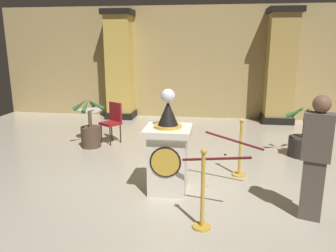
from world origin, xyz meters
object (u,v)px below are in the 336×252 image
(pedestal_clock, at_px, (168,152))
(potted_palm_right, at_px, (303,142))
(cafe_chair_red, at_px, (113,119))
(stanchion_near, at_px, (202,201))
(cafe_table, at_px, (91,121))
(bystander_guest, at_px, (316,155))
(potted_palm_left, at_px, (91,132))
(stanchion_far, at_px, (240,156))

(pedestal_clock, distance_m, potted_palm_right, 3.35)
(potted_palm_right, distance_m, cafe_chair_red, 4.31)
(pedestal_clock, xyz_separation_m, potted_palm_right, (2.60, 2.10, -0.34))
(stanchion_near, relative_size, cafe_table, 1.40)
(pedestal_clock, distance_m, cafe_table, 3.47)
(bystander_guest, bearing_deg, potted_palm_right, 78.25)
(stanchion_near, distance_m, potted_palm_right, 3.73)
(potted_palm_right, distance_m, cafe_table, 4.90)
(bystander_guest, xyz_separation_m, cafe_chair_red, (-3.72, 3.14, -0.33))
(pedestal_clock, relative_size, potted_palm_left, 1.44)
(stanchion_far, relative_size, potted_palm_left, 0.92)
(potted_palm_left, bearing_deg, bystander_guest, -33.21)
(potted_palm_left, xyz_separation_m, cafe_table, (-0.19, 0.53, 0.14))
(potted_palm_left, relative_size, cafe_chair_red, 1.20)
(cafe_chair_red, bearing_deg, potted_palm_left, -131.81)
(potted_palm_right, bearing_deg, bystander_guest, -101.75)
(pedestal_clock, xyz_separation_m, bystander_guest, (2.04, -0.60, 0.25))
(potted_palm_right, bearing_deg, cafe_table, 173.78)
(potted_palm_left, distance_m, potted_palm_right, 4.68)
(bystander_guest, bearing_deg, stanchion_far, 121.19)
(pedestal_clock, distance_m, stanchion_near, 1.23)
(stanchion_far, bearing_deg, stanchion_near, -108.00)
(stanchion_near, distance_m, cafe_table, 4.66)
(cafe_table, relative_size, cafe_chair_red, 0.80)
(stanchion_near, relative_size, potted_palm_right, 0.97)
(potted_palm_left, height_order, cafe_chair_red, potted_palm_left)
(potted_palm_left, height_order, potted_palm_right, potted_palm_left)
(stanchion_near, xyz_separation_m, stanchion_far, (0.60, 1.85, -0.01))
(stanchion_far, distance_m, cafe_chair_red, 3.36)
(stanchion_near, distance_m, stanchion_far, 1.94)
(stanchion_far, height_order, cafe_table, stanchion_far)
(potted_palm_right, height_order, cafe_chair_red, potted_palm_right)
(potted_palm_right, distance_m, bystander_guest, 2.82)
(pedestal_clock, bearing_deg, potted_palm_left, 134.80)
(cafe_table, bearing_deg, pedestal_clock, -49.16)
(bystander_guest, bearing_deg, pedestal_clock, 163.58)
(stanchion_near, height_order, stanchion_far, stanchion_near)
(potted_palm_left, distance_m, cafe_table, 0.58)
(cafe_table, bearing_deg, bystander_guest, -36.84)
(pedestal_clock, distance_m, bystander_guest, 2.14)
(stanchion_far, xyz_separation_m, cafe_chair_red, (-2.87, 1.74, 0.20))
(pedestal_clock, xyz_separation_m, potted_palm_left, (-2.08, 2.09, -0.30))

